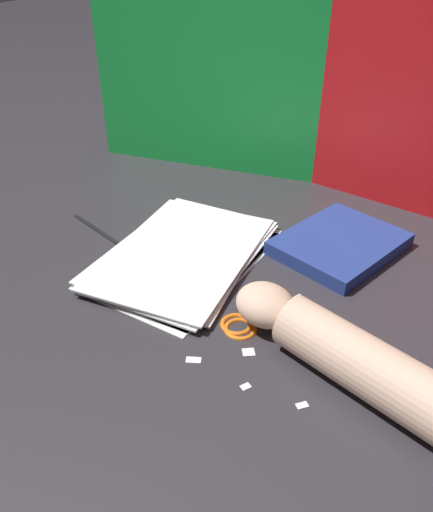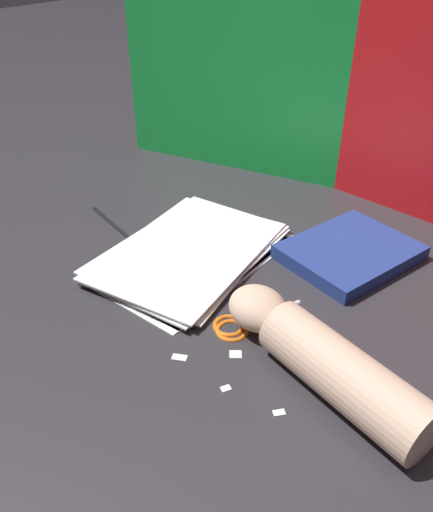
% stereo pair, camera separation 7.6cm
% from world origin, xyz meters
% --- Properties ---
extents(ground_plane, '(6.00, 6.00, 0.00)m').
position_xyz_m(ground_plane, '(0.00, 0.00, 0.00)').
color(ground_plane, '#2D2B30').
extents(backdrop_panel_left, '(0.54, 0.07, 0.38)m').
position_xyz_m(backdrop_panel_left, '(-0.17, 0.41, 0.19)').
color(backdrop_panel_left, green).
rests_on(backdrop_panel_left, ground_plane).
extents(backdrop_panel_center, '(0.81, 0.19, 0.54)m').
position_xyz_m(backdrop_panel_center, '(0.19, 0.41, 0.27)').
color(backdrop_panel_center, red).
rests_on(backdrop_panel_center, ground_plane).
extents(paper_stack, '(0.25, 0.36, 0.02)m').
position_xyz_m(paper_stack, '(-0.03, 0.03, 0.01)').
color(paper_stack, white).
rests_on(paper_stack, ground_plane).
extents(book_closed, '(0.23, 0.26, 0.03)m').
position_xyz_m(book_closed, '(0.20, 0.17, 0.01)').
color(book_closed, navy).
rests_on(book_closed, ground_plane).
extents(scissors, '(0.13, 0.14, 0.01)m').
position_xyz_m(scissors, '(0.14, -0.08, 0.00)').
color(scissors, silver).
rests_on(scissors, ground_plane).
extents(hand_forearm, '(0.32, 0.18, 0.07)m').
position_xyz_m(hand_forearm, '(0.27, -0.12, 0.04)').
color(hand_forearm, beige).
rests_on(hand_forearm, ground_plane).
extents(paper_scrap_near, '(0.01, 0.02, 0.00)m').
position_xyz_m(paper_scrap_near, '(0.18, -0.19, 0.00)').
color(paper_scrap_near, white).
rests_on(paper_scrap_near, ground_plane).
extents(paper_scrap_mid, '(0.02, 0.02, 0.00)m').
position_xyz_m(paper_scrap_mid, '(0.25, -0.19, 0.00)').
color(paper_scrap_mid, white).
rests_on(paper_scrap_mid, ground_plane).
extents(paper_scrap_far, '(0.02, 0.02, 0.00)m').
position_xyz_m(paper_scrap_far, '(0.10, -0.18, 0.00)').
color(paper_scrap_far, white).
rests_on(paper_scrap_far, ground_plane).
extents(paper_scrap_side, '(0.02, 0.02, 0.00)m').
position_xyz_m(paper_scrap_side, '(0.16, -0.14, 0.00)').
color(paper_scrap_side, white).
rests_on(paper_scrap_side, ground_plane).
extents(pen, '(0.15, 0.06, 0.01)m').
position_xyz_m(pen, '(-0.23, 0.04, 0.00)').
color(pen, black).
rests_on(pen, ground_plane).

